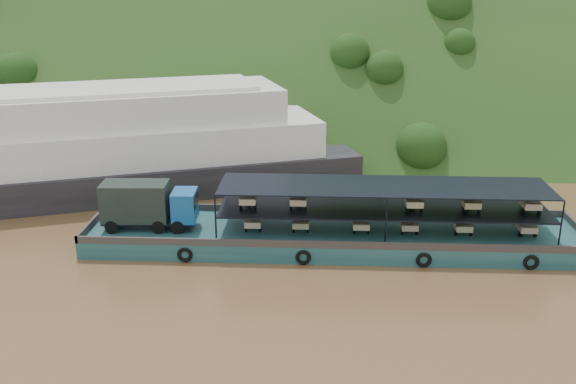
{
  "coord_description": "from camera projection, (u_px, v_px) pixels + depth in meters",
  "views": [
    {
      "loc": [
        0.31,
        -41.92,
        18.51
      ],
      "look_at": [
        -2.0,
        3.0,
        3.2
      ],
      "focal_mm": 40.0,
      "sensor_mm": 36.0,
      "label": 1
    }
  ],
  "objects": [
    {
      "name": "ground",
      "position": [
        314.0,
        249.0,
        45.61
      ],
      "size": [
        160.0,
        160.0,
        0.0
      ],
      "primitive_type": "plane",
      "color": "brown",
      "rests_on": "ground"
    },
    {
      "name": "hillside",
      "position": [
        318.0,
        131.0,
        79.65
      ],
      "size": [
        140.0,
        39.6,
        39.6
      ],
      "primitive_type": "cube",
      "rotation": [
        0.79,
        0.0,
        0.0
      ],
      "color": "#1D3B15",
      "rests_on": "ground"
    },
    {
      "name": "cargo_barge",
      "position": [
        317.0,
        230.0,
        45.92
      ],
      "size": [
        35.0,
        7.18,
        4.59
      ],
      "color": "#144049",
      "rests_on": "ground"
    },
    {
      "name": "passenger_ferry",
      "position": [
        101.0,
        146.0,
        57.05
      ],
      "size": [
        46.87,
        26.12,
        9.25
      ],
      "rotation": [
        0.0,
        0.0,
        0.34
      ],
      "color": "black",
      "rests_on": "ground"
    }
  ]
}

